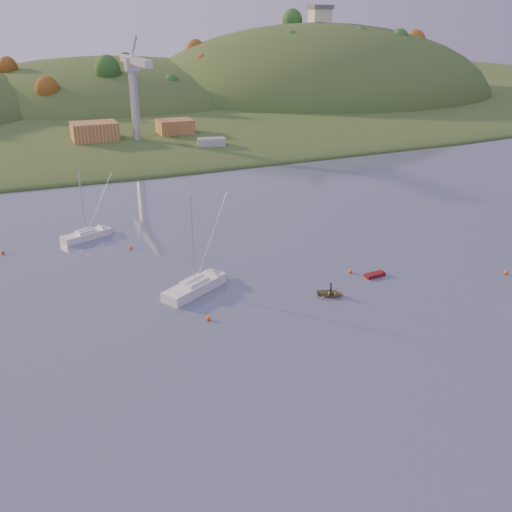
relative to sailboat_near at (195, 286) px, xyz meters
name	(u,v)px	position (x,y,z in m)	size (l,w,h in m)	color
ground	(459,460)	(9.63, -35.42, -0.79)	(500.00, 500.00, 0.00)	#373C5B
far_shore	(77,100)	(9.63, 194.58, -0.79)	(620.00, 220.00, 1.50)	#324F1F
shore_slope	(102,124)	(9.63, 129.58, -0.79)	(640.00, 150.00, 7.00)	#324F1F
hill_center	(109,104)	(19.63, 174.58, -0.79)	(140.00, 120.00, 36.00)	#324F1F
hill_right	(317,98)	(104.63, 159.58, -0.79)	(150.00, 130.00, 60.00)	#324F1F
hilltop_house	(320,13)	(104.63, 159.58, 32.62)	(9.00, 7.00, 6.45)	beige
hillside_trees	(93,115)	(9.63, 149.58, -0.79)	(280.00, 50.00, 32.00)	#1D4F1C
wharf	(148,143)	(14.63, 86.58, 0.41)	(42.00, 16.00, 2.40)	slate
shed_west	(95,132)	(1.63, 87.58, 4.01)	(11.00, 8.00, 4.80)	brown
shed_east	(175,127)	(22.63, 88.58, 3.61)	(9.00, 7.00, 4.00)	brown
dock_crane	(134,81)	(11.63, 82.97, 16.39)	(3.20, 28.00, 20.30)	#B7B7BC
sailboat_near	(195,286)	(0.00, 0.00, 0.00)	(9.04, 6.80, 12.36)	white
sailboat_far	(86,234)	(-9.59, 24.11, -0.10)	(7.74, 4.86, 10.33)	white
canoe	(331,293)	(14.67, -7.47, -0.45)	(2.30, 3.22, 0.67)	#918250
paddler	(331,290)	(14.67, -7.47, -0.04)	(0.55, 0.36, 1.50)	black
red_tender	(378,274)	(23.37, -4.74, -0.56)	(3.30, 1.37, 1.10)	#5D0D11
work_vessel	(212,149)	(27.28, 72.58, 0.64)	(16.28, 8.30, 3.99)	#515B6B
buoy_0	(506,272)	(38.99, -10.94, -0.54)	(0.50, 0.50, 0.50)	#F6530C
buoy_1	(351,271)	(20.49, -2.61, -0.54)	(0.50, 0.50, 0.50)	#F6530C
buoy_2	(3,252)	(-21.36, 22.52, -0.54)	(0.50, 0.50, 0.50)	#F6530C
buoy_3	(131,248)	(-4.30, 17.10, -0.54)	(0.50, 0.50, 0.50)	#F6530C
buoy_4	(208,318)	(-0.78, -7.42, -0.54)	(0.50, 0.50, 0.50)	#F6530C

